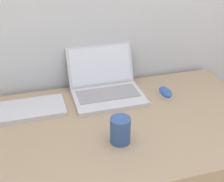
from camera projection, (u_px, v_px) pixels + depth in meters
laptop at (106, 86)px, 1.50m from camera, size 0.33×0.31×0.21m
drink_cup at (120, 130)px, 1.17m from camera, size 0.08×0.08×0.11m
computer_mouse at (165, 92)px, 1.50m from camera, size 0.05×0.10×0.04m
external_keyboard at (15, 111)px, 1.37m from camera, size 0.44×0.17×0.02m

